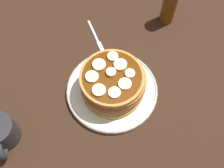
{
  "coord_description": "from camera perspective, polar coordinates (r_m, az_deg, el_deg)",
  "views": [
    {
      "loc": [
        33.0,
        -9.31,
        69.63
      ],
      "look_at": [
        0.0,
        0.0,
        4.42
      ],
      "focal_mm": 43.13,
      "sensor_mm": 36.0,
      "label": 1
    }
  ],
  "objects": [
    {
      "name": "banana_slice_7",
      "position": [
        0.67,
        0.52,
        -1.84
      ],
      "size": [
        3.16,
        3.16,
        0.74
      ],
      "color": "#FAF3BD",
      "rests_on": "pancake_stack"
    },
    {
      "name": "banana_slice_3",
      "position": [
        0.71,
        -2.77,
        4.09
      ],
      "size": [
        3.53,
        3.53,
        0.96
      ],
      "color": "#F5E8BB",
      "rests_on": "pancake_stack"
    },
    {
      "name": "plate",
      "position": [
        0.77,
        -0.0,
        -1.26
      ],
      "size": [
        26.05,
        26.05,
        1.45
      ],
      "color": "silver",
      "rests_on": "ground_plane"
    },
    {
      "name": "pancake_stack",
      "position": [
        0.73,
        0.18,
        0.17
      ],
      "size": [
        18.21,
        18.15,
        7.78
      ],
      "color": "#BC9643",
      "rests_on": "plate"
    },
    {
      "name": "banana_slice_5",
      "position": [
        0.68,
        -2.79,
        -1.33
      ],
      "size": [
        3.5,
        3.5,
        0.88
      ],
      "color": "#FBE8BC",
      "rests_on": "pancake_stack"
    },
    {
      "name": "banana_slice_6",
      "position": [
        0.69,
        -4.28,
        1.55
      ],
      "size": [
        3.47,
        3.47,
        0.78
      ],
      "color": "#FBF1B9",
      "rests_on": "pancake_stack"
    },
    {
      "name": "banana_slice_4",
      "position": [
        0.72,
        0.17,
        5.86
      ],
      "size": [
        2.95,
        2.95,
        0.95
      ],
      "color": "#F3F1C4",
      "rests_on": "pancake_stack"
    },
    {
      "name": "banana_slice_1",
      "position": [
        0.71,
        1.77,
        4.11
      ],
      "size": [
        3.55,
        3.55,
        0.97
      ],
      "color": "#FDF3C3",
      "rests_on": "pancake_stack"
    },
    {
      "name": "ground_plane",
      "position": [
        0.79,
        -0.0,
        -2.0
      ],
      "size": [
        140.0,
        140.0,
        3.0
      ],
      "primitive_type": "cube",
      "color": "black"
    },
    {
      "name": "banana_slice_0",
      "position": [
        0.7,
        -0.2,
        2.51
      ],
      "size": [
        2.64,
        2.64,
        1.01
      ],
      "color": "#F2E8B4",
      "rests_on": "pancake_stack"
    },
    {
      "name": "coffee_mug",
      "position": [
        0.74,
        -22.57,
        -9.56
      ],
      "size": [
        11.43,
        8.34,
        7.63
      ],
      "color": "#262628",
      "rests_on": "ground_plane"
    },
    {
      "name": "fork",
      "position": [
        0.88,
        -3.35,
        9.93
      ],
      "size": [
        13.03,
        2.33,
        0.5
      ],
      "color": "silver",
      "rests_on": "ground_plane"
    },
    {
      "name": "syrup_bottle",
      "position": [
        0.9,
        12.04,
        15.87
      ],
      "size": [
        4.62,
        4.62,
        13.92
      ],
      "color": "brown",
      "rests_on": "ground_plane"
    },
    {
      "name": "banana_slice_8",
      "position": [
        0.7,
        3.82,
        2.23
      ],
      "size": [
        2.67,
        2.67,
        0.87
      ],
      "color": "beige",
      "rests_on": "pancake_stack"
    },
    {
      "name": "banana_slice_2",
      "position": [
        0.68,
        2.75,
        0.03
      ],
      "size": [
        3.42,
        3.42,
        0.74
      ],
      "color": "beige",
      "rests_on": "pancake_stack"
    }
  ]
}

